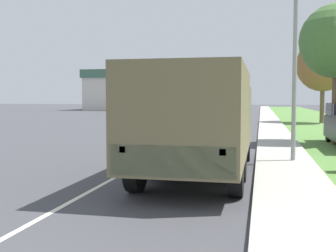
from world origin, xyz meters
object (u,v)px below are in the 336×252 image
car_second_ahead (231,115)px  lamp_post (288,39)px  military_truck (200,116)px  car_nearest_ahead (161,123)px

car_second_ahead → lamp_post: lamp_post is taller
military_truck → car_second_ahead: military_truck is taller
lamp_post → car_nearest_ahead: bearing=122.1°
military_truck → lamp_post: (2.39, 2.53, 2.36)m
military_truck → car_second_ahead: (-0.69, 21.85, -0.86)m
lamp_post → military_truck: bearing=-133.4°
car_nearest_ahead → lamp_post: (6.59, -10.49, 3.33)m
military_truck → car_second_ahead: bearing=91.8°
car_nearest_ahead → car_second_ahead: 9.50m
car_second_ahead → car_nearest_ahead: bearing=-111.7°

